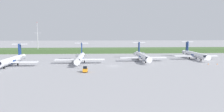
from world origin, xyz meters
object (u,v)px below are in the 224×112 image
at_px(regional_jet_second, 80,58).
at_px(regional_jet_third, 142,56).
at_px(baggage_tug, 85,70).
at_px(regional_jet_fourth, 194,54).
at_px(safety_cone_mid_marker, 217,64).
at_px(regional_jet_nearest, 12,60).
at_px(antenna_mast, 38,40).
at_px(safety_cone_front_marker, 208,64).

height_order(regional_jet_second, regional_jet_third, same).
bearing_deg(baggage_tug, regional_jet_fourth, 33.07).
relative_size(baggage_tug, safety_cone_mid_marker, 5.82).
relative_size(regional_jet_second, safety_cone_mid_marker, 56.36).
xyz_separation_m(regional_jet_second, baggage_tug, (3.77, -24.66, -1.53)).
bearing_deg(regional_jet_second, regional_jet_fourth, 11.24).
distance_m(regional_jet_nearest, regional_jet_third, 60.63).
relative_size(antenna_mast, baggage_tug, 6.59).
relative_size(regional_jet_nearest, regional_jet_fourth, 1.00).
bearing_deg(antenna_mast, regional_jet_third, -34.98).
bearing_deg(regional_jet_fourth, regional_jet_third, -168.09).
height_order(regional_jet_nearest, regional_jet_third, same).
bearing_deg(baggage_tug, antenna_mast, 115.97).
relative_size(regional_jet_third, baggage_tug, 9.69).
xyz_separation_m(regional_jet_nearest, baggage_tug, (32.39, -17.30, -1.53)).
height_order(baggage_tug, safety_cone_front_marker, baggage_tug).
distance_m(regional_jet_second, safety_cone_mid_marker, 62.15).
bearing_deg(regional_jet_third, regional_jet_fourth, 11.91).
xyz_separation_m(regional_jet_second, regional_jet_third, (30.59, 5.72, 0.00)).
bearing_deg(regional_jet_second, safety_cone_mid_marker, -8.20).
bearing_deg(baggage_tug, safety_cone_front_marker, 16.98).
relative_size(regional_jet_fourth, safety_cone_front_marker, 56.36).
distance_m(regional_jet_fourth, baggage_tug, 67.06).
relative_size(regional_jet_third, regional_jet_fourth, 1.00).
bearing_deg(safety_cone_mid_marker, baggage_tug, -164.68).
bearing_deg(regional_jet_fourth, baggage_tug, -146.93).
distance_m(regional_jet_nearest, baggage_tug, 36.75).
relative_size(regional_jet_nearest, safety_cone_mid_marker, 56.36).
bearing_deg(antenna_mast, regional_jet_fourth, -22.32).
height_order(regional_jet_second, safety_cone_front_marker, regional_jet_second).
bearing_deg(baggage_tug, regional_jet_second, 98.70).
bearing_deg(regional_jet_fourth, regional_jet_nearest, -167.72).
bearing_deg(regional_jet_third, safety_cone_mid_marker, -25.27).
bearing_deg(antenna_mast, regional_jet_second, -56.89).
relative_size(regional_jet_second, regional_jet_fourth, 1.00).
bearing_deg(safety_cone_mid_marker, regional_jet_second, 171.80).
bearing_deg(safety_cone_front_marker, regional_jet_fourth, 83.65).
distance_m(regional_jet_second, safety_cone_front_marker, 58.34).
relative_size(antenna_mast, safety_cone_mid_marker, 38.34).
height_order(regional_jet_third, safety_cone_front_marker, regional_jet_third).
xyz_separation_m(regional_jet_fourth, safety_cone_front_marker, (-2.24, -20.11, -2.26)).
distance_m(regional_jet_nearest, regional_jet_fourth, 90.65).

